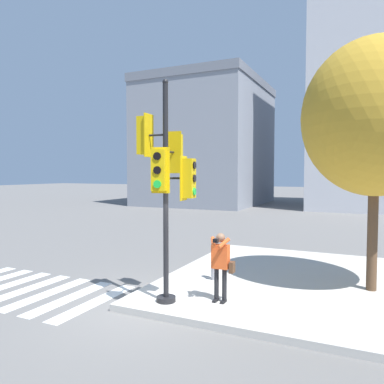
{
  "coord_description": "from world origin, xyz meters",
  "views": [
    {
      "loc": [
        4.87,
        -7.43,
        3.23
      ],
      "look_at": [
        1.15,
        0.51,
        2.77
      ],
      "focal_mm": 35.0,
      "sensor_mm": 36.0,
      "label": 1
    }
  ],
  "objects": [
    {
      "name": "sidewalk_corner",
      "position": [
        3.5,
        3.5,
        0.08
      ],
      "size": [
        8.0,
        8.0,
        0.17
      ],
      "color": "#BCB7AD",
      "rests_on": "ground_plane"
    },
    {
      "name": "street_tree",
      "position": [
        5.03,
        3.26,
        4.63
      ],
      "size": [
        3.67,
        3.67,
        6.49
      ],
      "color": "brown",
      "rests_on": "sidewalk_corner"
    },
    {
      "name": "traffic_signal_pole",
      "position": [
        0.63,
        0.23,
        3.22
      ],
      "size": [
        1.46,
        1.46,
        5.22
      ],
      "color": "black",
      "rests_on": "sidewalk_corner"
    },
    {
      "name": "ground_plane",
      "position": [
        0.0,
        0.0,
        0.0
      ],
      "size": [
        160.0,
        160.0,
        0.0
      ],
      "primitive_type": "plane",
      "color": "slate"
    },
    {
      "name": "crosswalk_stripes",
      "position": [
        -4.38,
        -0.17,
        0.0
      ],
      "size": [
        6.78,
        2.95,
        0.01
      ],
      "color": "silver",
      "rests_on": "ground_plane"
    },
    {
      "name": "building_left",
      "position": [
        -10.41,
        29.1,
        6.33
      ],
      "size": [
        11.29,
        13.64,
        12.63
      ],
      "color": "gray",
      "rests_on": "ground_plane"
    },
    {
      "name": "person_photographer",
      "position": [
        1.79,
        0.77,
        1.14
      ],
      "size": [
        0.58,
        0.54,
        1.63
      ],
      "color": "black",
      "rests_on": "sidewalk_corner"
    },
    {
      "name": "fire_hydrant",
      "position": [
        0.98,
        2.41,
        0.58
      ],
      "size": [
        0.21,
        0.27,
        0.83
      ],
      "color": "#99999E",
      "rests_on": "sidewalk_corner"
    }
  ]
}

